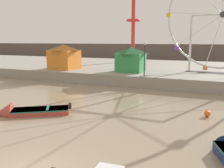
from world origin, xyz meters
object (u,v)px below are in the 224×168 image
drop_tower_red_tower (133,29)px  motorboat_faded_red (25,112)px  carnival_booth_orange_canopy (64,56)px  mooring_buoy_orange (207,114)px  ferris_wheel_white_frame (223,16)px  promenade_lamp_near (145,54)px  carnival_booth_green_kiosk (131,59)px

drop_tower_red_tower → motorboat_faded_red: bearing=-85.1°
carnival_booth_orange_canopy → mooring_buoy_orange: 22.57m
ferris_wheel_white_frame → motorboat_faded_red: bearing=-122.5°
drop_tower_red_tower → carnival_booth_orange_canopy: 17.76m
carnival_booth_orange_canopy → mooring_buoy_orange: size_ratio=10.03×
drop_tower_red_tower → promenade_lamp_near: bearing=-67.7°
drop_tower_red_tower → carnival_booth_orange_canopy: bearing=-105.5°
motorboat_faded_red → mooring_buoy_orange: 12.96m
carnival_booth_green_kiosk → carnival_booth_orange_canopy: bearing=-174.5°
ferris_wheel_white_frame → drop_tower_red_tower: 19.89m
ferris_wheel_white_frame → carnival_booth_orange_canopy: ferris_wheel_white_frame is taller
motorboat_faded_red → ferris_wheel_white_frame: 24.88m
promenade_lamp_near → mooring_buoy_orange: bearing=-50.5°
drop_tower_red_tower → carnival_booth_green_kiosk: 17.10m
ferris_wheel_white_frame → promenade_lamp_near: ferris_wheel_white_frame is taller
drop_tower_red_tower → promenade_lamp_near: drop_tower_red_tower is taller
carnival_booth_green_kiosk → promenade_lamp_near: promenade_lamp_near is taller
carnival_booth_orange_canopy → motorboat_faded_red: bearing=-59.6°
promenade_lamp_near → motorboat_faded_red: bearing=-110.6°
motorboat_faded_red → ferris_wheel_white_frame: bearing=-156.2°
motorboat_faded_red → carnival_booth_green_kiosk: size_ratio=1.40×
ferris_wheel_white_frame → mooring_buoy_orange: bearing=-92.3°
motorboat_faded_red → carnival_booth_green_kiosk: bearing=-131.4°
motorboat_faded_red → drop_tower_red_tower: size_ratio=0.37×
ferris_wheel_white_frame → carnival_booth_green_kiosk: 12.10m
carnival_booth_orange_canopy → drop_tower_red_tower: bearing=79.8°
ferris_wheel_white_frame → promenade_lamp_near: (-7.68, -6.60, -4.34)m
ferris_wheel_white_frame → carnival_booth_green_kiosk: size_ratio=3.78×
motorboat_faded_red → promenade_lamp_near: size_ratio=1.33×
ferris_wheel_white_frame → carnival_booth_green_kiosk: bearing=-162.9°
carnival_booth_green_kiosk → mooring_buoy_orange: 15.71m
carnival_booth_orange_canopy → promenade_lamp_near: bearing=-6.1°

